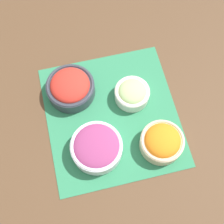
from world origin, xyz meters
TOP-DOWN VIEW (x-y plane):
  - ground_plane at (0.00, 0.00)m, footprint 3.00×3.00m
  - placemat at (0.00, 0.00)m, footprint 0.45×0.42m
  - cucumber_bowl at (0.05, -0.08)m, footprint 0.11×0.11m
  - onion_bowl at (-0.10, 0.07)m, footprint 0.16×0.16m
  - tomato_bowl at (0.11, 0.11)m, footprint 0.16×0.16m
  - carrot_bowl at (-0.13, -0.13)m, footprint 0.13×0.13m

SIDE VIEW (x-z plane):
  - ground_plane at x=0.00m, z-range 0.00..0.00m
  - placemat at x=0.00m, z-range 0.00..0.00m
  - cucumber_bowl at x=0.05m, z-range 0.00..0.06m
  - carrot_bowl at x=-0.13m, z-range 0.00..0.08m
  - tomato_bowl at x=0.11m, z-range 0.00..0.08m
  - onion_bowl at x=-0.10m, z-range 0.01..0.08m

